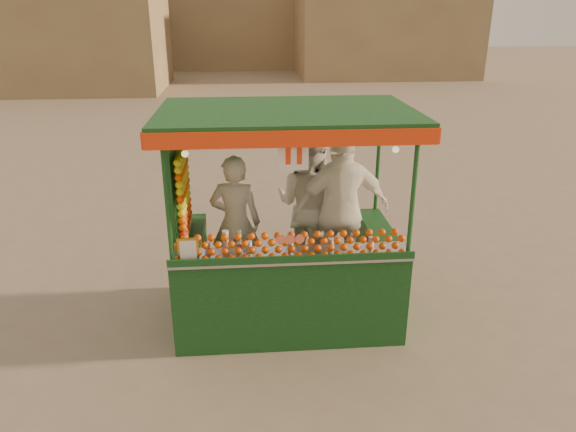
{
  "coord_description": "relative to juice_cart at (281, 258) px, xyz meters",
  "views": [
    {
      "loc": [
        -0.48,
        -5.37,
        3.48
      ],
      "look_at": [
        -0.02,
        0.13,
        1.31
      ],
      "focal_mm": 33.34,
      "sensor_mm": 36.0,
      "label": 1
    }
  ],
  "objects": [
    {
      "name": "building_left",
      "position": [
        -8.9,
        19.91,
        2.19
      ],
      "size": [
        10.0,
        6.0,
        6.0
      ],
      "primitive_type": "cube",
      "color": "#917C53",
      "rests_on": "ground"
    },
    {
      "name": "juice_cart",
      "position": [
        0.0,
        0.0,
        0.0
      ],
      "size": [
        2.73,
        1.77,
        2.48
      ],
      "color": "#103B16",
      "rests_on": "ground"
    },
    {
      "name": "vendor_middle",
      "position": [
        0.4,
        0.65,
        0.4
      ],
      "size": [
        1.13,
        1.07,
        1.85
      ],
      "rotation": [
        0.0,
        0.0,
        2.6
      ],
      "color": "silver",
      "rests_on": "ground"
    },
    {
      "name": "building_center",
      "position": [
        -1.9,
        29.91,
        2.69
      ],
      "size": [
        14.0,
        7.0,
        7.0
      ],
      "primitive_type": "cube",
      "color": "#917C53",
      "rests_on": "ground"
    },
    {
      "name": "building_right",
      "position": [
        7.1,
        23.91,
        1.69
      ],
      "size": [
        9.0,
        6.0,
        5.0
      ],
      "primitive_type": "cube",
      "color": "#917C53",
      "rests_on": "ground"
    },
    {
      "name": "vendor_left",
      "position": [
        -0.51,
        0.39,
        0.3
      ],
      "size": [
        0.64,
        0.47,
        1.64
      ],
      "rotation": [
        0.0,
        0.0,
        3.0
      ],
      "color": "silver",
      "rests_on": "ground"
    },
    {
      "name": "ground",
      "position": [
        0.1,
        -0.09,
        -0.81
      ],
      "size": [
        90.0,
        90.0,
        0.0
      ],
      "primitive_type": "plane",
      "color": "#776855",
      "rests_on": "ground"
    },
    {
      "name": "vendor_right",
      "position": [
        0.72,
        0.25,
        0.46
      ],
      "size": [
        1.21,
        0.65,
        1.96
      ],
      "rotation": [
        0.0,
        0.0,
        3.29
      ],
      "color": "white",
      "rests_on": "ground"
    }
  ]
}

